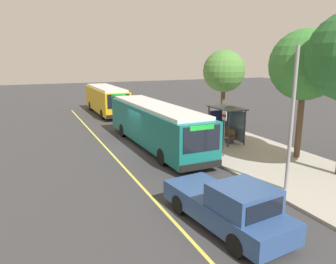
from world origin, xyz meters
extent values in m
plane|color=#38383A|center=(0.00, 0.00, 0.00)|extent=(120.00, 120.00, 0.00)
cube|color=#A8A399|center=(0.00, 6.00, 0.07)|extent=(44.00, 6.40, 0.15)
cube|color=#E0D64C|center=(0.00, -2.20, 0.00)|extent=(36.00, 0.14, 0.01)
cube|color=#146B66|center=(0.56, 1.00, 1.55)|extent=(12.47, 2.84, 2.40)
cube|color=silver|center=(0.56, 1.00, 2.85)|extent=(11.47, 2.56, 0.20)
cube|color=black|center=(6.78, 1.14, 1.98)|extent=(0.09, 2.17, 1.34)
cube|color=black|center=(0.53, 2.29, 1.84)|extent=(10.93, 0.29, 1.06)
cube|color=silver|center=(0.53, 2.29, 0.57)|extent=(11.79, 0.30, 0.28)
cube|color=#26D83F|center=(6.79, 1.14, 2.57)|extent=(0.06, 1.40, 0.24)
cube|color=black|center=(6.80, 1.14, 0.53)|extent=(0.14, 2.50, 0.36)
cylinder|color=black|center=(4.38, 2.24, 0.50)|extent=(1.01, 0.30, 1.00)
cylinder|color=black|center=(4.43, -0.07, 0.50)|extent=(1.01, 0.30, 1.00)
cylinder|color=black|center=(-3.19, 2.07, 0.50)|extent=(1.01, 0.30, 1.00)
cylinder|color=black|center=(-3.14, -0.24, 0.50)|extent=(1.01, 0.30, 1.00)
cube|color=gold|center=(-14.16, 1.05, 1.55)|extent=(10.12, 2.62, 2.40)
cube|color=silver|center=(-14.16, 1.05, 2.85)|extent=(9.31, 2.36, 0.20)
cube|color=black|center=(-9.10, 1.09, 1.98)|extent=(0.05, 2.17, 1.34)
cube|color=black|center=(-14.17, 2.34, 1.84)|extent=(8.89, 0.10, 1.06)
cube|color=black|center=(-14.17, 2.34, 0.57)|extent=(9.60, 0.10, 0.28)
cube|color=#26D83F|center=(-9.09, 1.09, 2.57)|extent=(0.04, 1.40, 0.24)
cube|color=black|center=(-9.08, 1.09, 0.53)|extent=(0.10, 2.50, 0.36)
cylinder|color=black|center=(-11.04, 2.23, 0.50)|extent=(1.00, 0.29, 1.00)
cylinder|color=black|center=(-11.02, -0.08, 0.50)|extent=(1.00, 0.29, 1.00)
cylinder|color=black|center=(-17.20, 2.19, 0.50)|extent=(1.00, 0.29, 1.00)
cylinder|color=black|center=(-17.18, -0.12, 0.50)|extent=(1.00, 0.29, 1.00)
cube|color=#2D4C84|center=(11.62, -0.64, 0.68)|extent=(5.60, 2.64, 0.75)
cube|color=#2D4C84|center=(12.56, -0.52, 1.45)|extent=(2.10, 2.11, 0.80)
cube|color=black|center=(13.51, -0.41, 1.40)|extent=(0.22, 1.59, 0.60)
cylinder|color=black|center=(13.18, 0.46, 0.38)|extent=(0.78, 0.33, 0.76)
cylinder|color=black|center=(13.39, -1.33, 0.38)|extent=(0.78, 0.33, 0.76)
cylinder|color=black|center=(9.91, 0.06, 0.38)|extent=(0.78, 0.33, 0.76)
cylinder|color=black|center=(10.12, -1.73, 0.38)|extent=(0.78, 0.33, 0.76)
cylinder|color=#333338|center=(3.15, 6.56, 1.35)|extent=(0.10, 0.10, 2.40)
cylinder|color=#333338|center=(3.15, 5.26, 1.35)|extent=(0.10, 0.10, 2.40)
cylinder|color=#333338|center=(0.55, 6.56, 1.35)|extent=(0.10, 0.10, 2.40)
cylinder|color=#333338|center=(0.55, 5.26, 1.35)|extent=(0.10, 0.10, 2.40)
cube|color=#333338|center=(1.85, 5.91, 2.59)|extent=(2.90, 1.60, 0.08)
cube|color=#4C606B|center=(1.85, 6.56, 1.35)|extent=(2.47, 0.04, 2.16)
cube|color=navy|center=(0.55, 5.91, 1.30)|extent=(0.06, 1.11, 1.82)
cube|color=brown|center=(1.84, 5.91, 0.60)|extent=(1.60, 0.44, 0.06)
cube|color=brown|center=(1.84, 6.15, 0.88)|extent=(1.60, 0.05, 0.44)
cube|color=#333338|center=(1.12, 5.91, 0.38)|extent=(0.08, 0.40, 0.45)
cube|color=#333338|center=(2.56, 5.91, 0.38)|extent=(0.08, 0.40, 0.45)
cylinder|color=#333338|center=(4.71, 3.86, 1.55)|extent=(0.07, 0.07, 2.80)
cube|color=white|center=(4.71, 3.84, 2.65)|extent=(0.44, 0.03, 0.56)
cube|color=red|center=(4.71, 3.82, 2.65)|extent=(0.40, 0.01, 0.16)
cylinder|color=#282D47|center=(1.86, 3.96, 0.57)|extent=(0.14, 0.14, 0.85)
cylinder|color=#282D47|center=(1.86, 3.78, 0.57)|extent=(0.14, 0.14, 0.85)
cube|color=#338C4C|center=(1.86, 3.87, 1.31)|extent=(0.24, 0.40, 0.62)
sphere|color=tan|center=(1.86, 3.87, 1.73)|extent=(0.22, 0.22, 0.22)
cylinder|color=brown|center=(6.69, 7.80, 2.13)|extent=(0.36, 0.36, 3.97)
sphere|color=#387A33|center=(6.69, 7.80, 5.63)|extent=(4.04, 4.04, 4.04)
cylinder|color=brown|center=(-2.59, 8.49, 1.88)|extent=(0.36, 0.36, 3.46)
sphere|color=#4C8438|center=(-2.59, 8.49, 4.92)|extent=(3.52, 3.52, 3.52)
cylinder|color=gray|center=(10.24, 3.62, 3.35)|extent=(0.16, 0.16, 6.40)
camera|label=1|loc=(20.73, -6.86, 6.05)|focal=34.55mm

